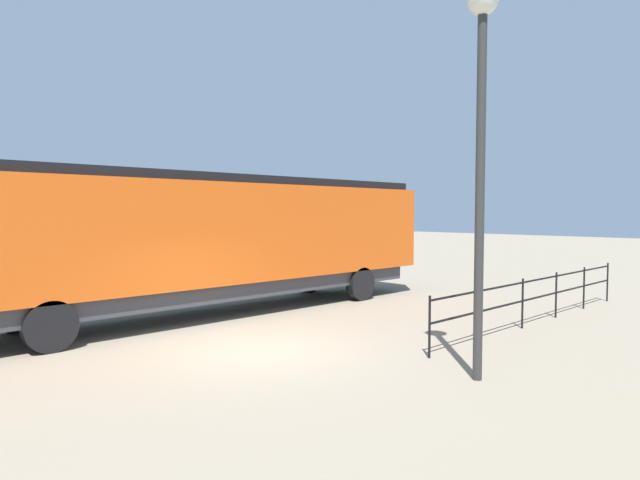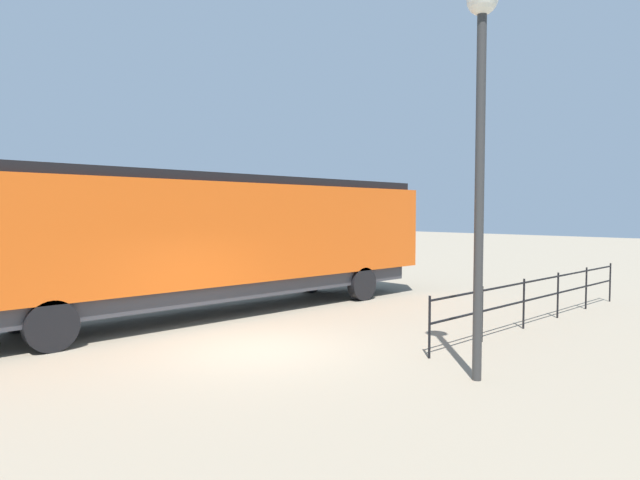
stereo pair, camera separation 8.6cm
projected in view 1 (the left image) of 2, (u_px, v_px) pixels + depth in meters
ground_plane at (257, 350)px, 11.51m from camera, size 120.00×120.00×0.00m
locomotive at (227, 236)px, 15.75m from camera, size 2.85×15.09×3.96m
lamp_post at (481, 106)px, 9.21m from camera, size 0.52×0.52×6.76m
platform_fence at (540, 292)px, 14.28m from camera, size 0.05×10.10×1.26m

